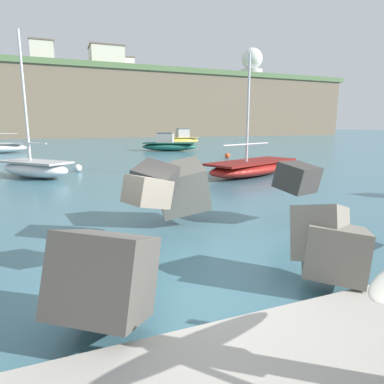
{
  "coord_description": "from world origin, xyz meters",
  "views": [
    {
      "loc": [
        -1.52,
        -5.15,
        2.61
      ],
      "look_at": [
        0.75,
        0.5,
        1.4
      ],
      "focal_mm": 31.27,
      "sensor_mm": 36.0,
      "label": 1
    }
  ],
  "objects_px": {
    "mooring_buoy_middle": "(78,168)",
    "station_building_central": "(107,59)",
    "boat_near_left": "(251,167)",
    "boat_far_left": "(169,145)",
    "mooring_buoy_inner": "(227,156)",
    "boat_mid_right": "(35,168)",
    "radar_dome": "(252,64)",
    "station_building_west": "(43,56)",
    "boat_near_centre": "(180,139)",
    "station_building_east": "(124,69)"
  },
  "relations": [
    {
      "from": "boat_far_left",
      "to": "radar_dome",
      "type": "height_order",
      "value": "radar_dome"
    },
    {
      "from": "boat_near_left",
      "to": "station_building_central",
      "type": "bearing_deg",
      "value": 87.36
    },
    {
      "from": "mooring_buoy_inner",
      "to": "station_building_west",
      "type": "relative_size",
      "value": 0.06
    },
    {
      "from": "boat_mid_right",
      "to": "mooring_buoy_inner",
      "type": "relative_size",
      "value": 16.29
    },
    {
      "from": "boat_near_left",
      "to": "station_building_central",
      "type": "height_order",
      "value": "station_building_central"
    },
    {
      "from": "radar_dome",
      "to": "station_building_west",
      "type": "relative_size",
      "value": 1.18
    },
    {
      "from": "mooring_buoy_inner",
      "to": "radar_dome",
      "type": "distance_m",
      "value": 81.28
    },
    {
      "from": "boat_near_left",
      "to": "station_building_east",
      "type": "xyz_separation_m",
      "value": [
        10.55,
        89.09,
        18.68
      ]
    },
    {
      "from": "station_building_west",
      "to": "station_building_east",
      "type": "xyz_separation_m",
      "value": [
        21.71,
        11.94,
        -0.02
      ]
    },
    {
      "from": "station_building_west",
      "to": "station_building_central",
      "type": "height_order",
      "value": "station_building_west"
    },
    {
      "from": "mooring_buoy_inner",
      "to": "mooring_buoy_middle",
      "type": "distance_m",
      "value": 12.51
    },
    {
      "from": "mooring_buoy_inner",
      "to": "station_building_west",
      "type": "bearing_deg",
      "value": 102.01
    },
    {
      "from": "mooring_buoy_inner",
      "to": "mooring_buoy_middle",
      "type": "height_order",
      "value": "same"
    },
    {
      "from": "boat_near_left",
      "to": "boat_far_left",
      "type": "bearing_deg",
      "value": 85.52
    },
    {
      "from": "mooring_buoy_middle",
      "to": "station_building_east",
      "type": "height_order",
      "value": "station_building_east"
    },
    {
      "from": "mooring_buoy_middle",
      "to": "radar_dome",
      "type": "height_order",
      "value": "radar_dome"
    },
    {
      "from": "boat_mid_right",
      "to": "station_building_east",
      "type": "height_order",
      "value": "station_building_east"
    },
    {
      "from": "mooring_buoy_inner",
      "to": "station_building_central",
      "type": "bearing_deg",
      "value": 89.94
    },
    {
      "from": "boat_near_centre",
      "to": "mooring_buoy_middle",
      "type": "bearing_deg",
      "value": -121.66
    },
    {
      "from": "boat_mid_right",
      "to": "radar_dome",
      "type": "height_order",
      "value": "radar_dome"
    },
    {
      "from": "boat_near_centre",
      "to": "boat_mid_right",
      "type": "relative_size",
      "value": 0.79
    },
    {
      "from": "boat_mid_right",
      "to": "boat_far_left",
      "type": "distance_m",
      "value": 19.55
    },
    {
      "from": "station_building_east",
      "to": "radar_dome",
      "type": "bearing_deg",
      "value": -21.41
    },
    {
      "from": "mooring_buoy_inner",
      "to": "station_building_east",
      "type": "height_order",
      "value": "station_building_east"
    },
    {
      "from": "boat_near_centre",
      "to": "station_building_west",
      "type": "bearing_deg",
      "value": 110.61
    },
    {
      "from": "boat_far_left",
      "to": "mooring_buoy_inner",
      "type": "height_order",
      "value": "boat_far_left"
    },
    {
      "from": "boat_near_centre",
      "to": "mooring_buoy_middle",
      "type": "height_order",
      "value": "boat_near_centre"
    },
    {
      "from": "boat_far_left",
      "to": "mooring_buoy_middle",
      "type": "relative_size",
      "value": 13.97
    },
    {
      "from": "station_building_central",
      "to": "station_building_west",
      "type": "bearing_deg",
      "value": 165.9
    },
    {
      "from": "mooring_buoy_middle",
      "to": "station_building_west",
      "type": "relative_size",
      "value": 0.06
    },
    {
      "from": "boat_mid_right",
      "to": "station_building_central",
      "type": "relative_size",
      "value": 0.88
    },
    {
      "from": "boat_far_left",
      "to": "boat_near_left",
      "type": "bearing_deg",
      "value": -94.48
    },
    {
      "from": "radar_dome",
      "to": "boat_near_left",
      "type": "bearing_deg",
      "value": -121.41
    },
    {
      "from": "boat_far_left",
      "to": "mooring_buoy_middle",
      "type": "distance_m",
      "value": 17.11
    },
    {
      "from": "boat_far_left",
      "to": "station_building_west",
      "type": "distance_m",
      "value": 62.45
    },
    {
      "from": "boat_near_centre",
      "to": "boat_far_left",
      "type": "distance_m",
      "value": 11.97
    },
    {
      "from": "mooring_buoy_inner",
      "to": "radar_dome",
      "type": "height_order",
      "value": "radar_dome"
    },
    {
      "from": "boat_mid_right",
      "to": "mooring_buoy_inner",
      "type": "distance_m",
      "value": 15.02
    },
    {
      "from": "boat_near_left",
      "to": "boat_near_centre",
      "type": "xyz_separation_m",
      "value": [
        6.71,
        29.64,
        0.28
      ]
    },
    {
      "from": "mooring_buoy_inner",
      "to": "mooring_buoy_middle",
      "type": "bearing_deg",
      "value": -161.01
    },
    {
      "from": "boat_near_centre",
      "to": "station_building_east",
      "type": "height_order",
      "value": "station_building_east"
    },
    {
      "from": "boat_near_centre",
      "to": "boat_mid_right",
      "type": "distance_m",
      "value": 31.34
    },
    {
      "from": "boat_far_left",
      "to": "mooring_buoy_inner",
      "type": "bearing_deg",
      "value": -79.35
    },
    {
      "from": "boat_far_left",
      "to": "station_building_central",
      "type": "distance_m",
      "value": 57.62
    },
    {
      "from": "mooring_buoy_inner",
      "to": "boat_near_left",
      "type": "bearing_deg",
      "value": -110.19
    },
    {
      "from": "boat_near_left",
      "to": "station_building_west",
      "type": "relative_size",
      "value": 0.85
    },
    {
      "from": "mooring_buoy_middle",
      "to": "radar_dome",
      "type": "relative_size",
      "value": 0.05
    },
    {
      "from": "mooring_buoy_middle",
      "to": "station_building_central",
      "type": "bearing_deg",
      "value": 80.16
    },
    {
      "from": "boat_near_left",
      "to": "boat_mid_right",
      "type": "height_order",
      "value": "boat_mid_right"
    },
    {
      "from": "boat_mid_right",
      "to": "mooring_buoy_middle",
      "type": "distance_m",
      "value": 2.6
    }
  ]
}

